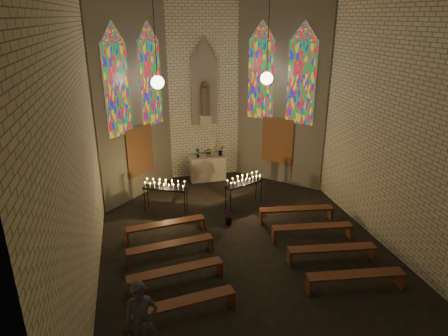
{
  "coord_description": "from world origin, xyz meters",
  "views": [
    {
      "loc": [
        -2.87,
        -9.34,
        6.26
      ],
      "look_at": [
        -0.26,
        1.51,
        1.99
      ],
      "focal_mm": 32.0,
      "sensor_mm": 36.0,
      "label": 1
    }
  ],
  "objects_px": {
    "aisle_flower_pot": "(229,218)",
    "votive_stand_left": "(165,186)",
    "altar": "(208,168)",
    "votive_stand_right": "(244,181)",
    "visitor": "(142,323)"
  },
  "relations": [
    {
      "from": "visitor",
      "to": "aisle_flower_pot",
      "type": "bearing_deg",
      "value": 56.44
    },
    {
      "from": "aisle_flower_pot",
      "to": "votive_stand_left",
      "type": "bearing_deg",
      "value": 143.96
    },
    {
      "from": "votive_stand_left",
      "to": "votive_stand_right",
      "type": "xyz_separation_m",
      "value": [
        2.69,
        -0.18,
        -0.02
      ]
    },
    {
      "from": "votive_stand_left",
      "to": "visitor",
      "type": "height_order",
      "value": "visitor"
    },
    {
      "from": "altar",
      "to": "votive_stand_left",
      "type": "relative_size",
      "value": 0.93
    },
    {
      "from": "aisle_flower_pot",
      "to": "votive_stand_right",
      "type": "relative_size",
      "value": 0.29
    },
    {
      "from": "altar",
      "to": "votive_stand_right",
      "type": "relative_size",
      "value": 0.94
    },
    {
      "from": "altar",
      "to": "votive_stand_right",
      "type": "xyz_separation_m",
      "value": [
        0.76,
        -2.66,
        0.42
      ]
    },
    {
      "from": "altar",
      "to": "visitor",
      "type": "bearing_deg",
      "value": -108.99
    },
    {
      "from": "altar",
      "to": "aisle_flower_pot",
      "type": "xyz_separation_m",
      "value": [
        -0.08,
        -3.83,
        -0.28
      ]
    },
    {
      "from": "votive_stand_right",
      "to": "visitor",
      "type": "distance_m",
      "value": 7.08
    },
    {
      "from": "votive_stand_left",
      "to": "votive_stand_right",
      "type": "height_order",
      "value": "votive_stand_left"
    },
    {
      "from": "altar",
      "to": "visitor",
      "type": "xyz_separation_m",
      "value": [
        -2.98,
        -8.67,
        0.38
      ]
    },
    {
      "from": "votive_stand_left",
      "to": "visitor",
      "type": "bearing_deg",
      "value": -74.66
    },
    {
      "from": "altar",
      "to": "votive_stand_left",
      "type": "bearing_deg",
      "value": -127.96
    }
  ]
}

